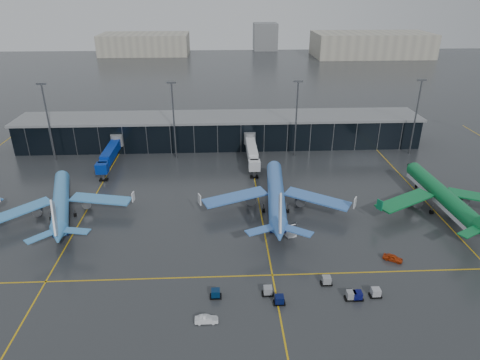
{
  "coord_description": "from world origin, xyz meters",
  "views": [
    {
      "loc": [
        0.17,
        -84.75,
        53.75
      ],
      "look_at": [
        5.0,
        18.0,
        6.0
      ],
      "focal_mm": 32.0,
      "sensor_mm": 36.0,
      "label": 1
    }
  ],
  "objects_px": {
    "airliner_arkefly": "(59,192)",
    "service_van_red": "(393,258)",
    "airliner_klm_near": "(276,184)",
    "mobile_airstair": "(289,232)",
    "baggage_carts": "(310,293)",
    "airliner_aer_lingus": "(443,186)",
    "service_van_white": "(206,319)"
  },
  "relations": [
    {
      "from": "airliner_aer_lingus",
      "to": "baggage_carts",
      "type": "height_order",
      "value": "airliner_aer_lingus"
    },
    {
      "from": "airliner_arkefly",
      "to": "baggage_carts",
      "type": "bearing_deg",
      "value": -47.67
    },
    {
      "from": "airliner_aer_lingus",
      "to": "service_van_red",
      "type": "height_order",
      "value": "airliner_aer_lingus"
    },
    {
      "from": "airliner_aer_lingus",
      "to": "service_van_white",
      "type": "xyz_separation_m",
      "value": [
        -59.37,
        -38.07,
        -6.14
      ]
    },
    {
      "from": "airliner_klm_near",
      "to": "airliner_aer_lingus",
      "type": "relative_size",
      "value": 1.02
    },
    {
      "from": "mobile_airstair",
      "to": "service_van_white",
      "type": "height_order",
      "value": "mobile_airstair"
    },
    {
      "from": "airliner_klm_near",
      "to": "service_van_red",
      "type": "bearing_deg",
      "value": -42.53
    },
    {
      "from": "airliner_arkefly",
      "to": "service_van_red",
      "type": "distance_m",
      "value": 80.03
    },
    {
      "from": "mobile_airstair",
      "to": "airliner_arkefly",
      "type": "bearing_deg",
      "value": 147.9
    },
    {
      "from": "service_van_red",
      "to": "mobile_airstair",
      "type": "bearing_deg",
      "value": 93.71
    },
    {
      "from": "airliner_arkefly",
      "to": "service_van_red",
      "type": "relative_size",
      "value": 10.11
    },
    {
      "from": "baggage_carts",
      "to": "airliner_arkefly",
      "type": "bearing_deg",
      "value": 149.15
    },
    {
      "from": "baggage_carts",
      "to": "mobile_airstair",
      "type": "distance_m",
      "value": 21.73
    },
    {
      "from": "baggage_carts",
      "to": "airliner_klm_near",
      "type": "bearing_deg",
      "value": 93.92
    },
    {
      "from": "airliner_aer_lingus",
      "to": "airliner_klm_near",
      "type": "bearing_deg",
      "value": 174.79
    },
    {
      "from": "baggage_carts",
      "to": "service_van_red",
      "type": "xyz_separation_m",
      "value": [
        19.68,
        10.42,
        -0.07
      ]
    },
    {
      "from": "airliner_klm_near",
      "to": "service_van_red",
      "type": "relative_size",
      "value": 11.11
    },
    {
      "from": "airliner_arkefly",
      "to": "airliner_aer_lingus",
      "type": "distance_m",
      "value": 96.66
    },
    {
      "from": "airliner_klm_near",
      "to": "baggage_carts",
      "type": "distance_m",
      "value": 35.28
    },
    {
      "from": "airliner_arkefly",
      "to": "airliner_klm_near",
      "type": "distance_m",
      "value": 54.28
    },
    {
      "from": "airliner_klm_near",
      "to": "mobile_airstair",
      "type": "relative_size",
      "value": 12.02
    },
    {
      "from": "airliner_aer_lingus",
      "to": "service_van_white",
      "type": "relative_size",
      "value": 10.9
    },
    {
      "from": "service_van_white",
      "to": "mobile_airstair",
      "type": "bearing_deg",
      "value": -34.87
    },
    {
      "from": "airliner_aer_lingus",
      "to": "service_van_red",
      "type": "relative_size",
      "value": 10.89
    },
    {
      "from": "airliner_klm_near",
      "to": "mobile_airstair",
      "type": "distance_m",
      "value": 14.43
    },
    {
      "from": "airliner_arkefly",
      "to": "baggage_carts",
      "type": "xyz_separation_m",
      "value": [
        56.64,
        -33.84,
        -5.56
      ]
    },
    {
      "from": "airliner_klm_near",
      "to": "baggage_carts",
      "type": "height_order",
      "value": "airliner_klm_near"
    },
    {
      "from": "airliner_klm_near",
      "to": "baggage_carts",
      "type": "bearing_deg",
      "value": -80.92
    },
    {
      "from": "baggage_carts",
      "to": "airliner_aer_lingus",
      "type": "bearing_deg",
      "value": 38.77
    },
    {
      "from": "mobile_airstair",
      "to": "service_van_red",
      "type": "bearing_deg",
      "value": -48.84
    },
    {
      "from": "airliner_aer_lingus",
      "to": "airliner_arkefly",
      "type": "bearing_deg",
      "value": 177.19
    },
    {
      "from": "airliner_arkefly",
      "to": "airliner_aer_lingus",
      "type": "height_order",
      "value": "airliner_aer_lingus"
    }
  ]
}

